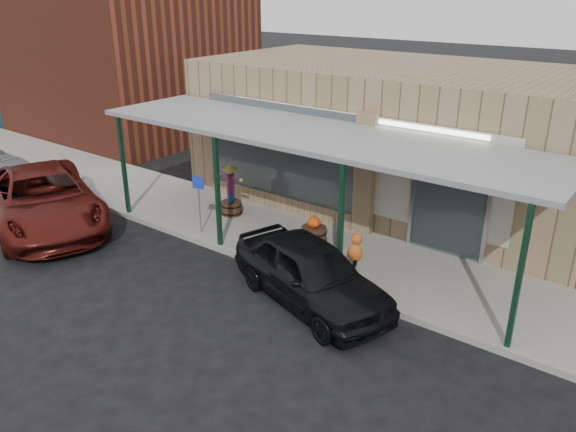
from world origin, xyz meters
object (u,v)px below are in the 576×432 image
Objects in this scene: car_maroon at (44,199)px; barrel_scarecrow at (231,198)px; handicap_sign at (199,197)px; barrel_pumpkin at (314,233)px; parked_sedan at (311,272)px.

barrel_scarecrow is at bearing -25.85° from car_maroon.
handicap_sign is at bearing -41.37° from car_maroon.
handicap_sign is (-2.83, -1.28, 0.74)m from barrel_pumpkin.
handicap_sign is at bearing -155.69° from barrel_pumpkin.
handicap_sign reaches higher than barrel_scarecrow.
barrel_scarecrow reaches higher than barrel_pumpkin.
handicap_sign is 0.35× the size of parked_sedan.
handicap_sign reaches higher than car_maroon.
barrel_pumpkin is 0.50× the size of handicap_sign.
handicap_sign reaches higher than barrel_pumpkin.
barrel_pumpkin is at bearing 51.30° from parked_sedan.
handicap_sign is (0.22, -1.46, 0.50)m from barrel_scarecrow.
barrel_scarecrow is at bearing 81.29° from handicap_sign.
car_maroon is (-3.87, -3.52, 0.14)m from barrel_scarecrow.
barrel_pumpkin is 0.14× the size of car_maroon.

